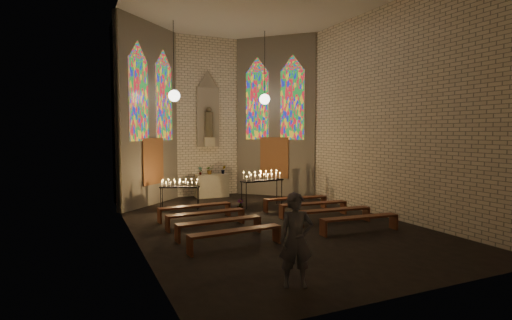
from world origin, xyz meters
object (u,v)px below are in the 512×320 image
(altar, at_px, (212,186))
(visitor, at_px, (296,240))
(votive_stand_left, at_px, (180,185))
(votive_stand_right, at_px, (262,178))
(aisle_flower_pot, at_px, (240,205))

(altar, relative_size, visitor, 0.81)
(votive_stand_left, bearing_deg, visitor, -64.60)
(votive_stand_right, bearing_deg, aisle_flower_pot, -164.64)
(votive_stand_right, height_order, visitor, visitor)
(aisle_flower_pot, xyz_separation_m, visitor, (-1.70, -6.90, 0.66))
(aisle_flower_pot, height_order, votive_stand_left, votive_stand_left)
(visitor, bearing_deg, aisle_flower_pot, 95.48)
(altar, relative_size, aisle_flower_pot, 3.34)
(altar, distance_m, votive_stand_left, 2.93)
(aisle_flower_pot, distance_m, visitor, 7.14)
(votive_stand_right, xyz_separation_m, visitor, (-2.80, -7.39, -0.22))
(altar, xyz_separation_m, visitor, (-1.75, -10.28, 0.36))
(altar, xyz_separation_m, votive_stand_left, (-1.93, -2.16, 0.40))
(votive_stand_right, relative_size, visitor, 1.02)
(votive_stand_right, bearing_deg, visitor, -119.47)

